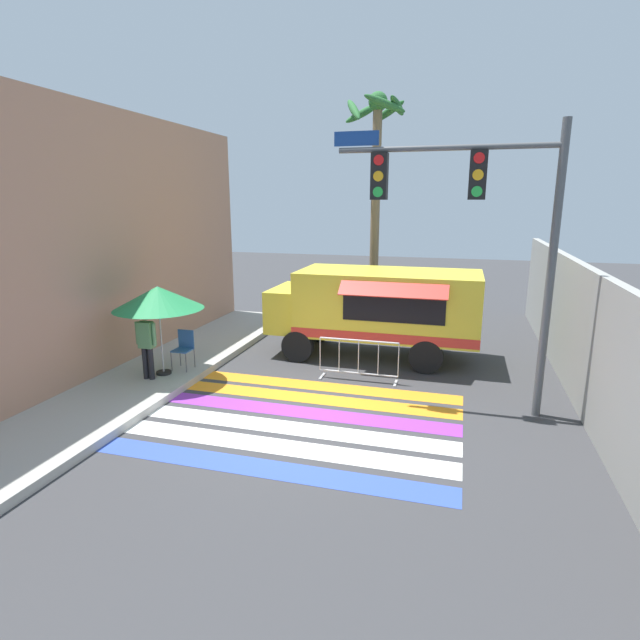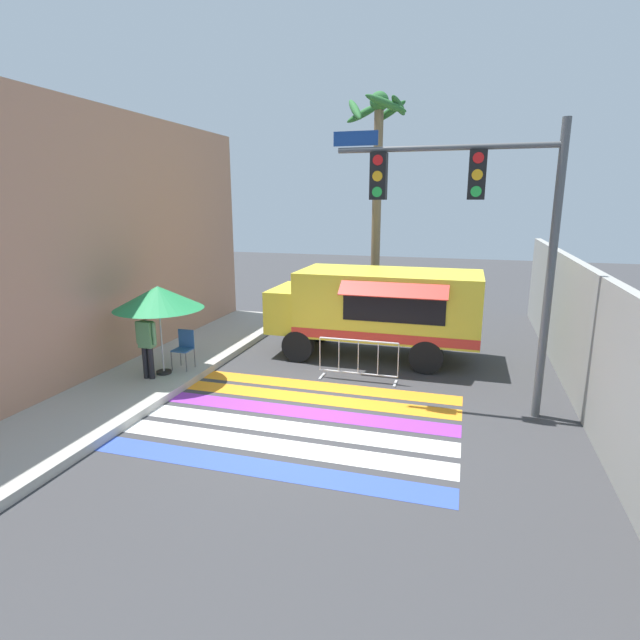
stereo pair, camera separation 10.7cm
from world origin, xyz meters
name	(u,v)px [view 2 (the right image)]	position (x,y,z in m)	size (l,w,h in m)	color
ground_plane	(299,415)	(0.00, 0.00, 0.00)	(60.00, 60.00, 0.00)	#38383A
sidewalk_left	(88,385)	(-5.14, 0.00, 0.08)	(4.40, 16.00, 0.17)	#A8A59E
building_left_facade	(65,249)	(-5.35, 0.00, 3.21)	(0.25, 16.00, 6.43)	tan
concrete_wall_right	(577,329)	(5.55, 3.00, 1.45)	(0.20, 16.00, 2.90)	gray
crosswalk_painted	(294,419)	(0.00, -0.25, 0.00)	(6.40, 4.36, 0.01)	#334FB2
food_truck	(373,305)	(0.70, 4.30, 1.46)	(5.66, 2.69, 2.40)	yellow
traffic_signal_pole	(476,211)	(3.19, 1.28, 4.05)	(4.33, 0.29, 5.68)	#515456
patio_umbrella	(158,298)	(-3.78, 1.01, 2.03)	(2.08, 2.08, 2.14)	black
folding_chair	(184,345)	(-3.50, 1.53, 0.75)	(0.43, 0.43, 0.96)	#4C4C51
vendor_person	(146,341)	(-3.91, 0.61, 1.08)	(0.53, 0.21, 1.62)	black
barricade_front	(358,361)	(0.74, 2.28, 0.50)	(1.94, 0.44, 1.03)	#B7BABF
palm_tree	(377,165)	(0.13, 7.62, 5.34)	(2.12, 2.19, 7.55)	#7A664C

